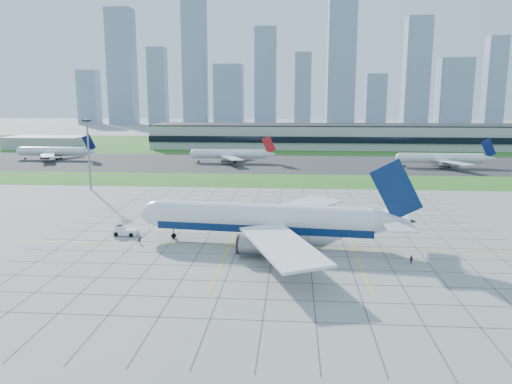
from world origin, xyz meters
TOP-DOWN VIEW (x-y plane):
  - ground at (0.00, 0.00)m, footprint 1400.00×1400.00m
  - grass_median at (0.00, 90.00)m, footprint 700.00×35.00m
  - asphalt_taxiway at (0.00, 145.00)m, footprint 700.00×75.00m
  - grass_far at (0.00, 255.00)m, footprint 700.00×145.00m
  - apron_markings at (0.43, 11.09)m, footprint 120.00×130.00m
  - terminal at (40.00, 229.87)m, footprint 260.00×43.00m
  - service_block at (-160.00, 210.00)m, footprint 50.00×25.00m
  - light_mast at (-70.00, 65.00)m, footprint 2.50×2.50m
  - city_skyline at (-8.71, 520.00)m, footprint 523.00×32.40m
  - airliner at (-1.84, 0.96)m, footprint 64.67×65.21m
  - pushback_tug at (-36.65, 4.92)m, footprint 8.75×3.57m
  - crew_near at (-30.92, -1.63)m, footprint 0.69×0.75m
  - crew_far at (28.39, -11.46)m, footprint 1.06×1.02m
  - distant_jet_0 at (-126.03, 151.51)m, footprint 42.33×42.66m
  - distant_jet_1 at (-28.57, 146.27)m, footprint 42.58×42.66m
  - distant_jet_2 at (76.22, 136.08)m, footprint 44.97×42.66m

SIDE VIEW (x-z plane):
  - ground at x=0.00m, z-range 0.00..0.00m
  - apron_markings at x=0.43m, z-range 0.00..0.03m
  - grass_median at x=0.00m, z-range 0.00..0.04m
  - grass_far at x=0.00m, z-range 0.00..0.04m
  - asphalt_taxiway at x=0.00m, z-range 0.01..0.05m
  - crew_near at x=-30.92m, z-range 0.00..1.71m
  - crew_far at x=28.39m, z-range 0.00..1.73m
  - pushback_tug at x=-36.65m, z-range -0.13..2.27m
  - service_block at x=-160.00m, z-range 0.00..8.00m
  - distant_jet_0 at x=-126.03m, z-range -2.55..11.52m
  - distant_jet_1 at x=-28.57m, z-range -2.55..11.52m
  - distant_jet_2 at x=76.22m, z-range -2.55..11.53m
  - airliner at x=-1.84m, z-range -4.62..15.76m
  - terminal at x=40.00m, z-range -0.01..15.79m
  - light_mast at x=-70.00m, z-range 3.38..28.98m
  - city_skyline at x=-8.71m, z-range -20.91..139.09m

